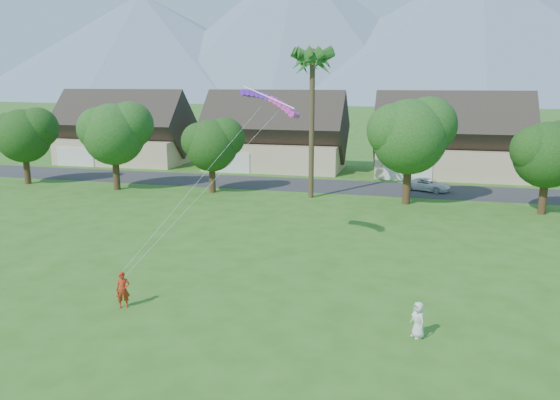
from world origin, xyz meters
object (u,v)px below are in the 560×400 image
(parked_car, at_px, (427,185))
(parafoil_kite, at_px, (272,99))
(kite_flyer, at_px, (123,290))
(watcher, at_px, (418,320))

(parked_car, bearing_deg, parafoil_kite, 179.30)
(parked_car, bearing_deg, kite_flyer, 178.09)
(kite_flyer, height_order, parafoil_kite, parafoil_kite)
(parked_car, relative_size, parafoil_kite, 1.17)
(kite_flyer, xyz_separation_m, parked_car, (13.21, 30.44, -0.26))
(kite_flyer, distance_m, parafoil_kite, 12.76)
(kite_flyer, bearing_deg, watcher, -27.18)
(watcher, bearing_deg, kite_flyer, -125.50)
(watcher, distance_m, parafoil_kite, 14.42)
(watcher, xyz_separation_m, parafoil_kite, (-8.21, 8.63, 8.12))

